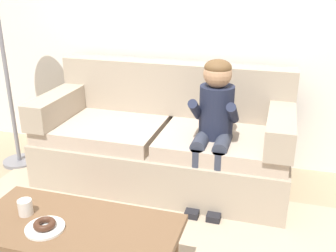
# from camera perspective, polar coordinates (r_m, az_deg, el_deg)

# --- Properties ---
(ground) EXTENTS (10.00, 10.00, 0.00)m
(ground) POSITION_cam_1_polar(r_m,az_deg,el_deg) (2.82, -4.85, -15.46)
(ground) COLOR #9E896B
(wall_back) EXTENTS (8.00, 0.10, 2.80)m
(wall_back) POSITION_cam_1_polar(r_m,az_deg,el_deg) (3.61, 2.72, 16.81)
(wall_back) COLOR silver
(wall_back) RESTS_ON ground
(couch) EXTENTS (2.06, 0.90, 0.96)m
(couch) POSITION_cam_1_polar(r_m,az_deg,el_deg) (3.35, -0.47, -2.18)
(couch) COLOR tan
(couch) RESTS_ON ground
(coffee_table) EXTENTS (1.13, 0.54, 0.40)m
(coffee_table) POSITION_cam_1_polar(r_m,az_deg,el_deg) (2.29, -13.18, -14.56)
(coffee_table) COLOR brown
(coffee_table) RESTS_ON ground
(person_child) EXTENTS (0.34, 0.58, 1.10)m
(person_child) POSITION_cam_1_polar(r_m,az_deg,el_deg) (2.95, 6.70, 1.08)
(person_child) COLOR #1E2338
(person_child) RESTS_ON ground
(plate) EXTENTS (0.21, 0.21, 0.01)m
(plate) POSITION_cam_1_polar(r_m,az_deg,el_deg) (2.28, -17.31, -13.86)
(plate) COLOR white
(plate) RESTS_ON coffee_table
(donut) EXTENTS (0.16, 0.16, 0.04)m
(donut) POSITION_cam_1_polar(r_m,az_deg,el_deg) (2.26, -17.38, -13.34)
(donut) COLOR #422619
(donut) RESTS_ON plate
(mug) EXTENTS (0.08, 0.08, 0.09)m
(mug) POSITION_cam_1_polar(r_m,az_deg,el_deg) (2.41, -19.89, -10.96)
(mug) COLOR silver
(mug) RESTS_ON coffee_table
(toy_controller) EXTENTS (0.23, 0.09, 0.05)m
(toy_controller) POSITION_cam_1_polar(r_m,az_deg,el_deg) (3.02, -11.97, -12.60)
(toy_controller) COLOR red
(toy_controller) RESTS_ON ground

